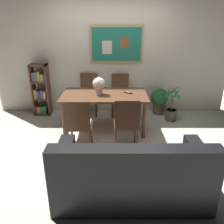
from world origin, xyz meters
TOP-DOWN VIEW (x-y plane):
  - ground_plane at (0.00, 0.00)m, footprint 12.00×12.00m
  - wall_back_with_painting at (0.00, 1.58)m, footprint 5.20×0.14m
  - dining_table at (-0.13, 0.53)m, footprint 1.59×0.90m
  - dining_chair_near_left at (-0.51, -0.31)m, footprint 0.40×0.41m
  - dining_chair_far_right at (0.20, 1.34)m, footprint 0.40×0.41m
  - dining_chair_far_left at (-0.51, 1.38)m, footprint 0.40×0.41m
  - dining_chair_near_right at (0.25, -0.26)m, footprint 0.40×0.41m
  - leather_couch at (0.24, -1.35)m, footprint 1.80×0.84m
  - bookshelf at (-1.56, 1.32)m, footprint 0.36×0.28m
  - potted_ivy at (1.08, 1.33)m, footprint 0.39×0.39m
  - potted_palm at (1.28, 0.97)m, footprint 0.37×0.37m
  - flower_vase at (-0.22, 0.51)m, footprint 0.23×0.23m
  - tv_remote at (0.32, 0.59)m, footprint 0.15×0.13m

SIDE VIEW (x-z plane):
  - ground_plane at x=0.00m, z-range 0.00..0.00m
  - leather_couch at x=0.24m, z-range -0.11..0.73m
  - potted_palm at x=1.28m, z-range -0.07..0.74m
  - potted_ivy at x=1.08m, z-range 0.04..0.64m
  - dining_chair_near_left at x=-0.51m, z-range 0.08..0.99m
  - dining_chair_far_right at x=0.20m, z-range 0.08..0.99m
  - dining_chair_far_left at x=-0.51m, z-range 0.08..0.99m
  - dining_chair_near_right at x=0.25m, z-range 0.08..0.99m
  - bookshelf at x=-1.56m, z-range -0.02..1.12m
  - dining_table at x=-0.13m, z-range 0.27..1.00m
  - tv_remote at x=0.32m, z-range 0.72..0.75m
  - flower_vase at x=-0.22m, z-range 0.75..1.07m
  - wall_back_with_painting at x=0.00m, z-range 0.00..2.60m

